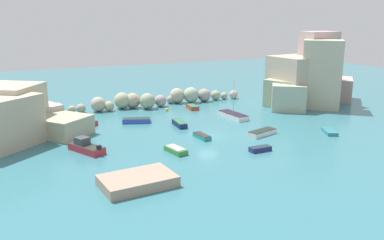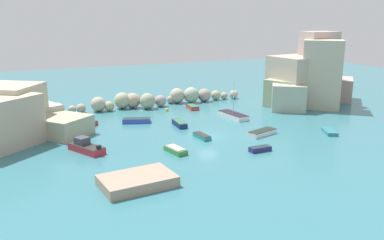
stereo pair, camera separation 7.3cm
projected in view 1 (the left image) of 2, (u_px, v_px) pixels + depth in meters
cove_water at (208, 136)px, 53.61m from camera, size 160.00×160.00×0.00m
cliff_headland_left at (6, 116)px, 53.09m from camera, size 16.86×18.10×6.77m
cliff_headland_right at (307, 81)px, 72.20m from camera, size 21.13×15.57×12.64m
rock_breakwater at (149, 100)px, 70.68m from camera, size 35.97×4.96×2.80m
stone_dock at (138, 181)px, 37.93m from camera, size 7.12×5.04×1.00m
channel_buoy at (167, 109)px, 67.69m from camera, size 0.51×0.51×0.51m
moored_boat_0 at (260, 149)px, 47.66m from camera, size 2.61×1.10×0.57m
moored_boat_1 at (233, 115)px, 63.21m from camera, size 2.56×5.85×5.72m
moored_boat_2 at (137, 121)px, 60.27m from camera, size 4.35×2.83×0.66m
moored_boat_3 at (176, 150)px, 47.17m from camera, size 1.95×3.33×0.65m
moored_boat_4 at (82, 122)px, 59.23m from camera, size 4.12×4.01×0.63m
moored_boat_5 at (86, 147)px, 47.45m from camera, size 3.79×5.09×1.63m
moored_boat_6 at (262, 133)px, 54.10m from camera, size 4.53×2.74×0.65m
moored_boat_7 at (202, 136)px, 52.65m from camera, size 1.32×3.07×0.55m
moored_boat_8 at (192, 107)px, 69.17m from camera, size 1.75×3.28×0.63m
moored_boat_9 at (329, 132)px, 54.94m from camera, size 2.56×3.43×0.46m
moored_boat_10 at (179, 124)px, 58.43m from camera, size 1.41×3.71×0.72m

